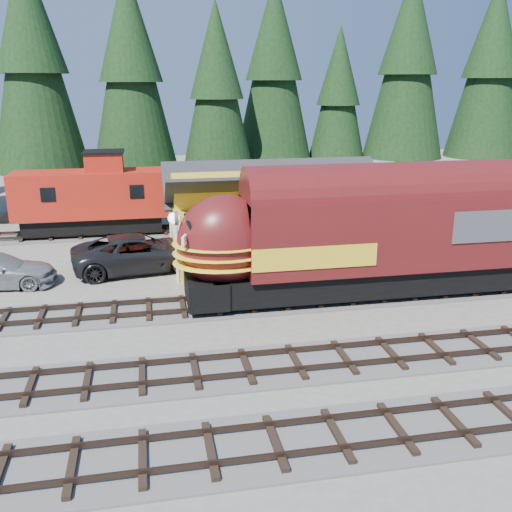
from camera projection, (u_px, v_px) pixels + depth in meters
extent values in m
plane|color=#6B665B|center=(342.00, 336.00, 22.63)|extent=(120.00, 120.00, 0.00)
cube|color=#4C4947|center=(507.00, 285.00, 28.21)|extent=(68.00, 3.20, 0.08)
cube|color=#38281E|center=(499.00, 276.00, 28.82)|extent=(68.00, 0.08, 0.16)
cube|color=#4C4947|center=(107.00, 234.00, 37.69)|extent=(32.00, 3.20, 0.08)
cube|color=#38281E|center=(106.00, 234.00, 36.95)|extent=(32.00, 0.08, 0.16)
cube|color=#38281E|center=(108.00, 228.00, 38.30)|extent=(32.00, 0.08, 0.16)
cube|color=gold|center=(281.00, 230.00, 31.99)|extent=(12.00, 6.00, 3.40)
cube|color=yellow|center=(281.00, 187.00, 31.29)|extent=(11.88, 3.30, 1.44)
cube|color=white|center=(173.00, 231.00, 29.80)|extent=(0.06, 2.40, 0.60)
cone|color=black|center=(32.00, 61.00, 40.09)|extent=(6.77, 6.77, 15.43)
cone|color=black|center=(131.00, 71.00, 41.40)|extent=(6.38, 6.38, 14.54)
cone|color=black|center=(217.00, 89.00, 42.49)|extent=(5.59, 5.59, 12.74)
cone|color=black|center=(274.00, 70.00, 46.78)|extent=(6.47, 6.47, 14.74)
cone|color=black|center=(338.00, 97.00, 48.54)|extent=(5.14, 5.14, 11.70)
cone|color=black|center=(408.00, 64.00, 47.66)|extent=(6.78, 6.78, 15.44)
cone|color=black|center=(491.00, 68.00, 48.81)|extent=(6.60, 6.60, 15.03)
cube|color=black|center=(376.00, 277.00, 26.67)|extent=(15.59, 2.79, 1.20)
cube|color=#581414|center=(397.00, 229.00, 26.18)|extent=(14.22, 3.28, 3.28)
ellipsoid|color=#581414|center=(225.00, 241.00, 24.75)|extent=(4.16, 3.22, 4.05)
cube|color=#38383A|center=(478.00, 217.00, 26.81)|extent=(4.38, 3.34, 1.42)
sphere|color=white|center=(174.00, 218.00, 24.03)|extent=(0.48, 0.48, 0.48)
cube|color=black|center=(94.00, 223.00, 37.31)|extent=(8.75, 2.26, 0.97)
cube|color=#B32013|center=(91.00, 194.00, 36.74)|extent=(9.72, 2.82, 2.92)
cube|color=#B32013|center=(104.00, 162.00, 36.33)|extent=(2.33, 2.14, 1.17)
imported|color=black|center=(140.00, 253.00, 30.26)|extent=(7.40, 4.21, 1.95)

